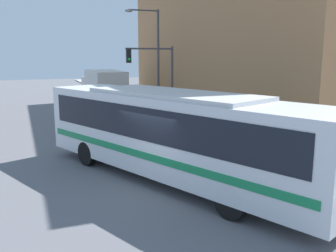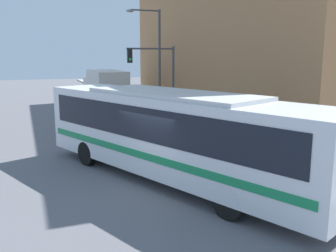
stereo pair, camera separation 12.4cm
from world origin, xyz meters
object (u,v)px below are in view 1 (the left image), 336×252
object	(u,v)px
parking_meter	(199,113)
street_lamp	(154,52)
fire_hydrant	(215,129)
pedestrian_near_corner	(195,107)
city_bus	(173,130)
traffic_light_pole	(155,69)
delivery_truck	(103,87)
pedestrian_mid_block	(265,127)

from	to	relation	value
parking_meter	street_lamp	distance (m)	8.18
fire_hydrant	street_lamp	distance (m)	10.23
parking_meter	fire_hydrant	bearing A→B (deg)	-90.00
fire_hydrant	pedestrian_near_corner	distance (m)	4.84
fire_hydrant	pedestrian_near_corner	world-z (taller)	pedestrian_near_corner
city_bus	traffic_light_pole	size ratio (longest dim) A/B	2.54
fire_hydrant	pedestrian_near_corner	xyz separation A→B (m)	(1.05, 4.70, 0.48)
delivery_truck	traffic_light_pole	size ratio (longest dim) A/B	1.79
city_bus	fire_hydrant	distance (m)	7.24
parking_meter	street_lamp	world-z (taller)	street_lamp
traffic_light_pole	pedestrian_mid_block	size ratio (longest dim) A/B	2.91
fire_hydrant	pedestrian_mid_block	bearing A→B (deg)	-65.07
parking_meter	pedestrian_mid_block	distance (m)	4.76
traffic_light_pole	parking_meter	world-z (taller)	traffic_light_pole
traffic_light_pole	parking_meter	distance (m)	5.11
parking_meter	delivery_truck	bearing A→B (deg)	102.53
pedestrian_near_corner	pedestrian_mid_block	bearing A→B (deg)	-88.71
traffic_light_pole	parking_meter	xyz separation A→B (m)	(1.04, -4.40, -2.38)
city_bus	delivery_truck	bearing A→B (deg)	62.00
traffic_light_pole	pedestrian_near_corner	bearing A→B (deg)	-39.25
traffic_light_pole	street_lamp	world-z (taller)	street_lamp
delivery_truck	fire_hydrant	world-z (taller)	delivery_truck
traffic_light_pole	parking_meter	size ratio (longest dim) A/B	3.53
city_bus	street_lamp	size ratio (longest dim) A/B	1.62
delivery_truck	pedestrian_near_corner	size ratio (longest dim) A/B	5.03
delivery_truck	pedestrian_mid_block	bearing A→B (deg)	-76.88
city_bus	traffic_light_pole	bearing A→B (deg)	50.19
traffic_light_pole	street_lamp	xyz separation A→B (m)	(0.96, 3.00, 1.11)
traffic_light_pole	parking_meter	bearing A→B (deg)	-76.72
city_bus	street_lamp	world-z (taller)	street_lamp
pedestrian_near_corner	pedestrian_mid_block	distance (m)	7.31
city_bus	fire_hydrant	bearing A→B (deg)	26.57
city_bus	pedestrian_mid_block	xyz separation A→B (m)	(5.84, 2.81, -0.83)
city_bus	delivery_truck	size ratio (longest dim) A/B	1.42
delivery_truck	parking_meter	bearing A→B (deg)	-77.47
street_lamp	city_bus	bearing A→B (deg)	-107.06
parking_meter	street_lamp	xyz separation A→B (m)	(-0.08, 7.40, 3.49)
fire_hydrant	pedestrian_mid_block	size ratio (longest dim) A/B	0.47
street_lamp	pedestrian_mid_block	size ratio (longest dim) A/B	4.57
traffic_light_pole	street_lamp	size ratio (longest dim) A/B	0.64
parking_meter	pedestrian_near_corner	distance (m)	2.90
traffic_light_pole	city_bus	bearing A→B (deg)	-106.88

